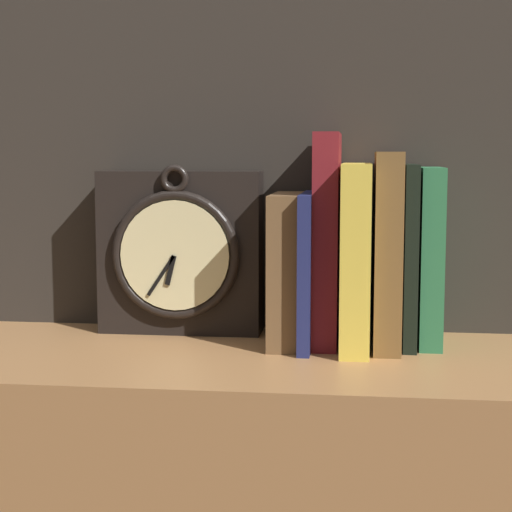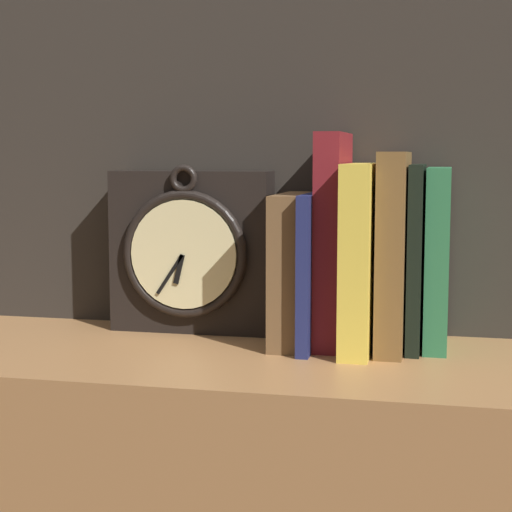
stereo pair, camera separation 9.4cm
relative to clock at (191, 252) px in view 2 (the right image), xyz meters
The scene contains 8 objects.
clock is the anchor object (origin of this frame).
book_slot0_brown 0.14m from the clock, 15.23° to the right, with size 0.04×0.14×0.18m.
book_slot1_navy 0.17m from the clock, 15.27° to the right, with size 0.01×0.15×0.18m.
book_slot2_maroon 0.19m from the clock, ahead, with size 0.03×0.13×0.25m.
book_slot3_yellow 0.22m from the clock, 12.56° to the right, with size 0.03×0.16×0.21m.
book_slot4_brown 0.26m from the clock, ahead, with size 0.03×0.14×0.22m.
book_slot5_black 0.28m from the clock, ahead, with size 0.02×0.12×0.21m.
book_slot6_green 0.30m from the clock, ahead, with size 0.03×0.11×0.21m.
Camera 2 is at (0.21, -0.91, 0.98)m, focal length 60.00 mm.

